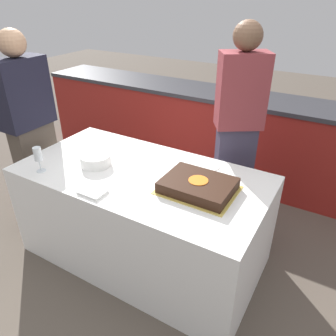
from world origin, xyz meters
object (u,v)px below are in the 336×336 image
Objects in this scene: plate_stack at (96,160)px; person_seated_left at (31,130)px; wine_glass at (38,155)px; person_cutting_cake at (237,134)px; cake at (198,186)px.

person_seated_left reaches higher than plate_stack.
person_seated_left is (-0.48, 0.33, -0.04)m from wine_glass.
wine_glass is 1.45m from person_cutting_cake.
plate_stack is at bearing 10.35° from person_cutting_cake.
person_cutting_cake reaches higher than plate_stack.
plate_stack is at bearing 44.46° from wine_glass.
wine_glass is (-1.05, -0.33, 0.09)m from cake.
person_seated_left is (-1.53, -0.67, -0.05)m from person_cutting_cake.
cake is 1.53m from person_seated_left.
cake is 0.68m from person_cutting_cake.
person_seated_left is (-0.75, 0.07, 0.05)m from plate_stack.
cake is at bearing -90.15° from person_seated_left.
plate_stack is (-0.78, -0.06, 0.00)m from cake.
person_cutting_cake reaches higher than wine_glass.
cake is at bearing 17.26° from wine_glass.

